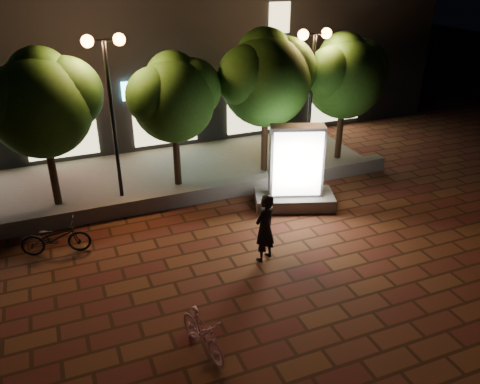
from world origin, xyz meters
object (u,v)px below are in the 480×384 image
tree_far_right (345,73)px  street_lamp_left (108,77)px  tree_right (267,75)px  ad_kiosk (295,175)px  rider (265,228)px  street_lamp_right (313,64)px  tree_left (42,100)px  scooter_pink (203,333)px  scooter_parked (56,238)px  tree_mid (174,95)px

tree_far_right → street_lamp_left: street_lamp_left is taller
tree_right → ad_kiosk: tree_right is taller
street_lamp_left → rider: bearing=-60.4°
ad_kiosk → tree_right: bearing=84.2°
street_lamp_right → tree_left: bearing=178.3°
street_lamp_right → scooter_pink: bearing=-131.0°
scooter_parked → street_lamp_left: bearing=-27.9°
street_lamp_left → ad_kiosk: (5.06, -2.67, -2.94)m
tree_left → tree_mid: 4.00m
rider → street_lamp_left: bearing=-87.6°
ad_kiosk → scooter_pink: size_ratio=1.76×
street_lamp_right → tree_far_right: bearing=9.6°
scooter_pink → rider: size_ratio=0.83×
tree_right → rider: bearing=-114.8°
tree_left → scooter_parked: tree_left is taller
tree_right → rider: size_ratio=2.68×
tree_left → tree_right: 7.30m
scooter_parked → tree_right: bearing=-57.5°
tree_left → tree_right: size_ratio=0.97×
street_lamp_right → ad_kiosk: size_ratio=1.80×
tree_mid → ad_kiosk: tree_mid is taller
tree_right → street_lamp_left: bearing=-177.2°
tree_mid → tree_left: bearing=180.0°
scooter_pink → scooter_parked: size_ratio=0.86×
street_lamp_right → scooter_parked: street_lamp_right is taller
tree_far_right → scooter_pink: (-8.22, -7.94, -2.90)m
tree_right → street_lamp_right: tree_right is taller
tree_mid → scooter_parked: bearing=-144.9°
tree_mid → ad_kiosk: (3.01, -2.93, -2.13)m
tree_far_right → street_lamp_right: size_ratio=0.96×
tree_far_right → scooter_parked: 11.52m
street_lamp_left → rider: 6.61m
scooter_pink → rider: bearing=31.9°
scooter_pink → rider: rider is taller
ad_kiosk → scooter_parked: bearing=-179.6°
tree_far_right → scooter_pink: size_ratio=3.04×
tree_mid → scooter_parked: 5.87m
tree_right → street_lamp_left: 5.38m
tree_right → street_lamp_left: street_lamp_left is taller
tree_left → ad_kiosk: bearing=-22.7°
tree_mid → rider: size_ratio=2.38×
ad_kiosk → scooter_pink: (-4.72, -5.01, -0.62)m
scooter_pink → ad_kiosk: bearing=33.1°
tree_mid → tree_far_right: size_ratio=0.95×
scooter_pink → scooter_parked: (-2.53, 4.95, 0.01)m
tree_left → tree_far_right: size_ratio=1.03×
tree_left → street_lamp_right: street_lamp_right is taller
tree_far_right → ad_kiosk: tree_far_right is taller
street_lamp_right → rider: (-4.11, -5.09, -2.95)m
street_lamp_left → scooter_parked: 4.98m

